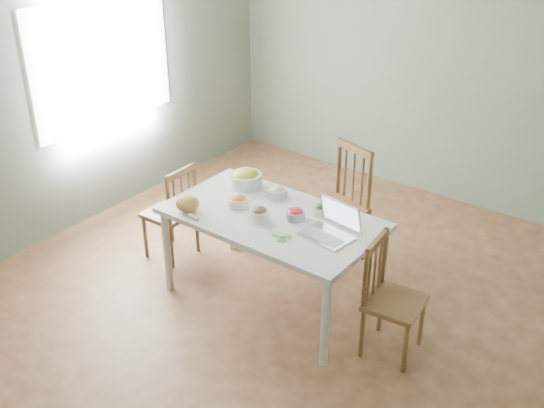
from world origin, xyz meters
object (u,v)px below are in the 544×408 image
Objects in this scene: chair_left at (169,211)px; bowl_squash at (246,178)px; chair_far at (335,206)px; bread_boule at (187,203)px; laptop at (327,222)px; chair_right at (395,300)px; dining_table at (272,258)px.

chair_left is 3.34× the size of bowl_squash.
bowl_squash is at bearing 110.59° from chair_left.
chair_far reaches higher than chair_left.
laptop reaches higher than bread_boule.
chair_far is at bearing 47.14° from bowl_squash.
chair_right is 1.61m from bowl_squash.
chair_left is 1.69m from laptop.
laptop is (1.07, 0.31, 0.06)m from bread_boule.
laptop is (0.45, -0.86, 0.38)m from chair_far.
laptop reaches higher than dining_table.
chair_left is 0.75m from bread_boule.
chair_far reaches higher than bowl_squash.
chair_far is 1.17× the size of chair_left.
chair_right is at bearing 88.56° from chair_left.
bread_boule is 0.68× the size of bowl_squash.
dining_table is 6.20× the size of bowl_squash.
chair_left is at bearing -157.46° from bowl_squash.
bowl_squash is 0.74× the size of laptop.
bread_boule is (-1.64, -0.34, 0.38)m from chair_right.
bread_boule is at bearing -99.24° from bowl_squash.
chair_far is 1.31m from chair_right.
chair_far is at bearing 125.40° from laptop.
chair_left is 2.47× the size of laptop.
bread_boule is 1.12m from laptop.
laptop is at bearing -16.44° from bowl_squash.
chair_left is (-1.13, -0.00, 0.06)m from dining_table.
bowl_squash is at bearing 80.76° from bread_boule.
chair_right is at bearing 11.22° from laptop.
bowl_squash is (0.66, 0.27, 0.40)m from chair_left.
chair_far is 0.84m from bowl_squash.
laptop is at bearing -45.88° from chair_far.
chair_far is 2.89× the size of laptop.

